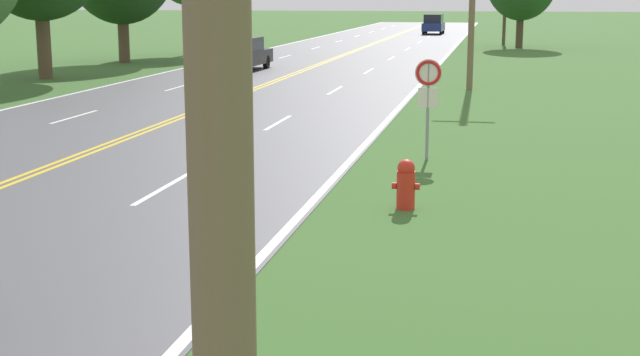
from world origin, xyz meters
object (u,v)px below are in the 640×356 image
at_px(fire_hydrant, 406,184).
at_px(car_dark_blue_van_mid_near, 434,24).
at_px(traffic_sign, 428,85).
at_px(car_black_sedan_approaching, 242,54).

xyz_separation_m(fire_hydrant, car_dark_blue_van_mid_near, (-4.73, 69.15, 0.51)).
bearing_deg(car_dark_blue_van_mid_near, fire_hydrant, 4.86).
bearing_deg(traffic_sign, car_black_sedan_approaching, 116.00).
distance_m(traffic_sign, car_black_sedan_approaching, 24.51).
height_order(fire_hydrant, traffic_sign, traffic_sign).
height_order(car_black_sedan_approaching, car_dark_blue_van_mid_near, car_dark_blue_van_mid_near).
bearing_deg(car_black_sedan_approaching, traffic_sign, -152.81).
height_order(fire_hydrant, car_dark_blue_van_mid_near, car_dark_blue_van_mid_near).
relative_size(fire_hydrant, traffic_sign, 0.39).
xyz_separation_m(fire_hydrant, traffic_sign, (-0.03, 4.70, 1.24)).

